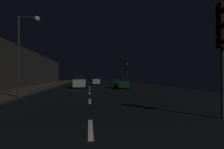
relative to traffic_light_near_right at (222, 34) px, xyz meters
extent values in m
cube|color=black|center=(-5.53, 20.94, -3.56)|extent=(27.86, 84.00, 0.02)
cube|color=#33302D|center=(-13.25, 20.94, -3.48)|extent=(4.40, 84.00, 0.15)
cube|color=#2D2B28|center=(-15.85, 17.44, -0.46)|extent=(0.80, 63.00, 6.18)
cube|color=beige|center=(-5.53, -0.56, -3.55)|extent=(0.16, 2.20, 0.01)
cube|color=beige|center=(-5.53, 5.58, -3.55)|extent=(0.16, 2.20, 0.01)
cube|color=beige|center=(-5.53, 11.29, -3.55)|extent=(0.16, 2.20, 0.01)
cube|color=beige|center=(-5.53, 15.85, -3.55)|extent=(0.16, 2.20, 0.01)
cube|color=beige|center=(-5.53, 21.93, -3.55)|extent=(0.16, 2.20, 0.01)
cube|color=beige|center=(-5.53, 33.87, -3.55)|extent=(0.16, 2.20, 0.01)
cylinder|color=#38383A|center=(0.00, 0.02, -2.06)|extent=(0.12, 0.12, 2.99)
cube|color=black|center=(0.00, 0.02, 0.39)|extent=(0.34, 0.37, 1.90)
cylinder|color=#38383A|center=(-0.10, 17.20, -2.25)|extent=(0.12, 0.12, 2.60)
cube|color=black|center=(-0.10, 17.20, 0.00)|extent=(0.34, 0.37, 1.90)
sphere|color=black|center=(-0.12, 17.02, 0.63)|extent=(0.22, 0.22, 0.22)
sphere|color=orange|center=(-0.12, 17.02, 0.00)|extent=(0.22, 0.22, 0.22)
sphere|color=black|center=(-0.12, 17.02, -0.63)|extent=(0.22, 0.22, 0.22)
cylinder|color=#2D2D30|center=(-11.15, 7.67, -0.27)|extent=(0.16, 0.16, 6.57)
cylinder|color=#2D2D30|center=(-10.45, 7.67, 2.96)|extent=(1.40, 0.10, 0.10)
sphere|color=beige|center=(-9.75, 7.67, 2.86)|extent=(0.44, 0.44, 0.44)
cube|color=silver|center=(-7.01, 19.57, -2.79)|extent=(1.78, 4.16, 1.09)
cube|color=black|center=(-7.01, 19.72, -1.83)|extent=(1.51, 2.08, 0.83)
cylinder|color=black|center=(-6.14, 18.12, -3.24)|extent=(0.22, 0.63, 0.63)
cylinder|color=black|center=(-7.89, 18.12, -3.24)|extent=(0.22, 0.63, 0.63)
cylinder|color=black|center=(-6.14, 21.03, -3.24)|extent=(0.22, 0.63, 0.63)
cylinder|color=black|center=(-7.89, 21.03, -3.24)|extent=(0.22, 0.63, 0.63)
sphere|color=white|center=(-6.52, 17.54, -2.79)|extent=(0.18, 0.18, 0.18)
sphere|color=white|center=(-7.50, 17.54, -2.79)|extent=(0.18, 0.18, 0.18)
sphere|color=red|center=(-6.52, 21.61, -2.79)|extent=(0.18, 0.18, 0.18)
sphere|color=red|center=(-7.50, 21.61, -2.79)|extent=(0.18, 0.18, 0.18)
cube|color=#0F3819|center=(-0.90, 17.39, -2.89)|extent=(1.55, 3.61, 0.95)
cube|color=black|center=(-0.90, 17.26, -2.06)|extent=(1.32, 1.81, 0.72)
cylinder|color=black|center=(-1.66, 18.65, -3.28)|extent=(0.19, 0.55, 0.55)
cylinder|color=black|center=(-0.14, 18.65, -3.28)|extent=(0.19, 0.55, 0.55)
cylinder|color=black|center=(-1.66, 16.13, -3.28)|extent=(0.19, 0.55, 0.55)
cylinder|color=black|center=(-0.14, 16.13, -3.28)|extent=(0.19, 0.55, 0.55)
sphere|color=slate|center=(-1.32, 19.16, -2.89)|extent=(0.15, 0.15, 0.15)
sphere|color=slate|center=(-0.47, 19.16, -2.89)|extent=(0.15, 0.15, 0.15)
sphere|color=red|center=(-1.32, 15.62, -2.89)|extent=(0.15, 0.15, 0.15)
sphere|color=red|center=(-0.47, 15.62, -2.89)|extent=(0.15, 0.15, 0.15)
cube|color=silver|center=(-4.07, 30.40, -2.88)|extent=(1.57, 3.67, 0.96)
cube|color=black|center=(-4.07, 30.27, -2.03)|extent=(1.34, 1.84, 0.73)
cylinder|color=black|center=(-4.84, 31.68, -3.28)|extent=(0.19, 0.56, 0.56)
cylinder|color=black|center=(-3.30, 31.68, -3.28)|extent=(0.19, 0.56, 0.56)
cylinder|color=black|center=(-4.84, 29.12, -3.28)|extent=(0.19, 0.56, 0.56)
cylinder|color=black|center=(-3.30, 29.12, -3.28)|extent=(0.19, 0.56, 0.56)
sphere|color=slate|center=(-4.51, 32.20, -2.88)|extent=(0.16, 0.16, 0.16)
sphere|color=slate|center=(-3.64, 32.20, -2.88)|extent=(0.16, 0.16, 0.16)
sphere|color=red|center=(-4.51, 28.60, -2.88)|extent=(0.16, 0.16, 0.16)
sphere|color=red|center=(-3.64, 28.60, -2.88)|extent=(0.16, 0.16, 0.16)
camera|label=1|loc=(-5.57, -6.16, -1.78)|focal=26.18mm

